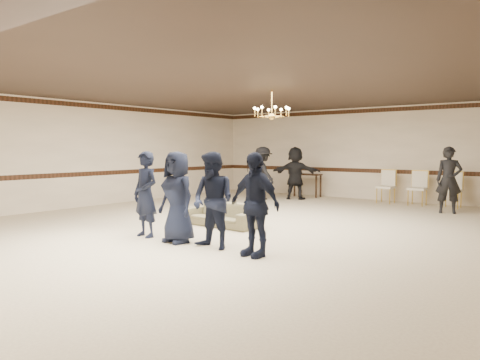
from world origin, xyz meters
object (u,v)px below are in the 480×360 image
at_px(chandelier, 272,103).
at_px(boy_d, 254,204).
at_px(boy_c, 213,200).
at_px(banquet_chair_mid, 417,188).
at_px(boy_b, 177,197).
at_px(adult_right, 449,180).
at_px(banquet_chair_left, 386,187).
at_px(adult_left, 263,173).
at_px(boy_a, 146,194).
at_px(adult_mid, 295,173).
at_px(console_table, 307,185).
at_px(settee, 222,214).
at_px(banquet_chair_right, 452,190).

bearing_deg(chandelier, boy_d, -60.44).
relative_size(boy_c, banquet_chair_mid, 1.61).
height_order(boy_b, banquet_chair_mid, boy_b).
height_order(adult_right, banquet_chair_left, adult_right).
height_order(chandelier, adult_left, chandelier).
relative_size(boy_a, adult_mid, 0.94).
bearing_deg(banquet_chair_mid, adult_mid, -170.08).
relative_size(adult_mid, adult_right, 1.00).
bearing_deg(console_table, banquet_chair_left, -8.93).
distance_m(boy_a, console_table, 8.83).
relative_size(banquet_chair_left, banquet_chair_mid, 1.00).
distance_m(chandelier, adult_mid, 5.22).
relative_size(chandelier, adult_mid, 0.51).
bearing_deg(settee, adult_mid, 106.29).
bearing_deg(adult_mid, banquet_chair_mid, 173.97).
bearing_deg(banquet_chair_left, boy_a, -99.75).
relative_size(settee, banquet_chair_left, 1.71).
xyz_separation_m(boy_d, console_table, (-3.92, 8.74, -0.44)).
xyz_separation_m(boy_a, adult_left, (-2.02, 7.01, 0.05)).
distance_m(adult_left, console_table, 1.97).
relative_size(boy_a, settee, 0.94).
bearing_deg(adult_left, boy_a, 130.03).
relative_size(boy_b, banquet_chair_right, 1.61).
bearing_deg(boy_a, adult_left, 110.20).
relative_size(boy_b, boy_d, 1.00).
xyz_separation_m(settee, banquet_chair_left, (1.40, 6.61, 0.27)).
xyz_separation_m(boy_c, banquet_chair_right, (1.98, 8.54, -0.33)).
bearing_deg(banquet_chair_left, banquet_chair_right, 2.04).
distance_m(boy_b, boy_d, 1.80).
xyz_separation_m(boy_b, boy_c, (0.90, 0.00, 0.00)).
distance_m(boy_d, banquet_chair_mid, 8.54).
distance_m(boy_a, banquet_chair_mid, 8.98).
distance_m(chandelier, console_table, 6.32).
height_order(boy_d, console_table, boy_d).
height_order(chandelier, banquet_chair_mid, chandelier).
xyz_separation_m(adult_left, banquet_chair_mid, (4.80, 1.53, -0.38)).
height_order(banquet_chair_left, banquet_chair_right, same).
xyz_separation_m(boy_d, settee, (-2.31, 1.93, -0.60)).
bearing_deg(adult_left, console_table, -91.05).
relative_size(boy_c, adult_left, 0.94).
distance_m(boy_a, adult_mid, 7.79).
relative_size(boy_d, console_table, 1.70).
height_order(chandelier, banquet_chair_left, chandelier).
distance_m(adult_mid, adult_right, 5.12).
distance_m(boy_a, boy_b, 0.90).
relative_size(adult_left, banquet_chair_mid, 1.71).
bearing_deg(banquet_chair_mid, banquet_chair_left, 177.95).
bearing_deg(boy_d, boy_b, -173.54).
distance_m(banquet_chair_left, console_table, 3.01).
bearing_deg(adult_right, banquet_chair_right, 81.07).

